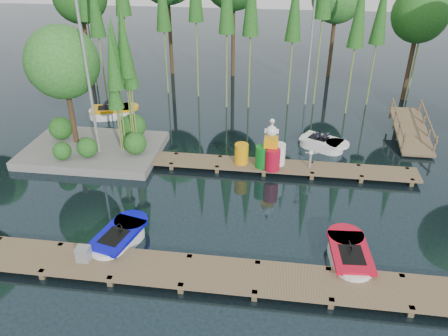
# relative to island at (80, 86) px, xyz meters

# --- Properties ---
(ground_plane) EXTENTS (90.00, 90.00, 0.00)m
(ground_plane) POSITION_rel_island_xyz_m (6.30, -3.29, -3.18)
(ground_plane) COLOR #1A2A31
(near_dock) EXTENTS (18.00, 1.50, 0.50)m
(near_dock) POSITION_rel_island_xyz_m (6.30, -7.79, -2.95)
(near_dock) COLOR brown
(near_dock) RESTS_ON ground
(far_dock) EXTENTS (15.00, 1.20, 0.50)m
(far_dock) POSITION_rel_island_xyz_m (7.30, -0.79, -2.95)
(far_dock) COLOR brown
(far_dock) RESTS_ON ground
(island) EXTENTS (6.20, 4.20, 6.75)m
(island) POSITION_rel_island_xyz_m (0.00, 0.00, 0.00)
(island) COLOR slate
(island) RESTS_ON ground
(lamp_island) EXTENTS (0.30, 0.30, 7.25)m
(lamp_island) POSITION_rel_island_xyz_m (0.80, -0.79, 1.08)
(lamp_island) COLOR gray
(lamp_island) RESTS_ON ground
(lamp_rear) EXTENTS (0.30, 0.30, 7.25)m
(lamp_rear) POSITION_rel_island_xyz_m (10.30, 7.71, 1.08)
(lamp_rear) COLOR gray
(lamp_rear) RESTS_ON ground
(ramp) EXTENTS (1.50, 3.94, 1.49)m
(ramp) POSITION_rel_island_xyz_m (15.30, 3.21, -2.60)
(ramp) COLOR brown
(ramp) RESTS_ON ground
(boat_blue) EXTENTS (1.73, 2.75, 0.86)m
(boat_blue) POSITION_rel_island_xyz_m (3.78, -6.59, -2.94)
(boat_blue) COLOR white
(boat_blue) RESTS_ON ground
(boat_red) EXTENTS (1.35, 2.68, 0.88)m
(boat_red) POSITION_rel_island_xyz_m (11.29, -6.45, -2.93)
(boat_red) COLOR white
(boat_red) RESTS_ON ground
(boat_yellow_far) EXTENTS (2.99, 2.05, 1.37)m
(boat_yellow_far) POSITION_rel_island_xyz_m (-0.45, 4.17, -2.89)
(boat_yellow_far) COLOR white
(boat_yellow_far) RESTS_ON ground
(boat_white_far) EXTENTS (2.65, 2.10, 1.14)m
(boat_white_far) POSITION_rel_island_xyz_m (10.94, 1.74, -2.93)
(boat_white_far) COLOR white
(boat_white_far) RESTS_ON ground
(utility_cabinet) EXTENTS (0.41, 0.34, 0.50)m
(utility_cabinet) POSITION_rel_island_xyz_m (3.10, -7.79, -2.63)
(utility_cabinet) COLOR gray
(utility_cabinet) RESTS_ON near_dock
(yellow_barrel) EXTENTS (0.60, 0.60, 0.90)m
(yellow_barrel) POSITION_rel_island_xyz_m (7.29, -0.79, -2.43)
(yellow_barrel) COLOR orange
(yellow_barrel) RESTS_ON far_dock
(drum_cluster) EXTENTS (1.27, 1.16, 2.19)m
(drum_cluster) POSITION_rel_island_xyz_m (8.57, -0.95, -2.24)
(drum_cluster) COLOR #0B6A1B
(drum_cluster) RESTS_ON far_dock
(seagull_post) EXTENTS (0.49, 0.27, 0.79)m
(seagull_post) POSITION_rel_island_xyz_m (10.24, -0.79, -2.35)
(seagull_post) COLOR gray
(seagull_post) RESTS_ON far_dock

